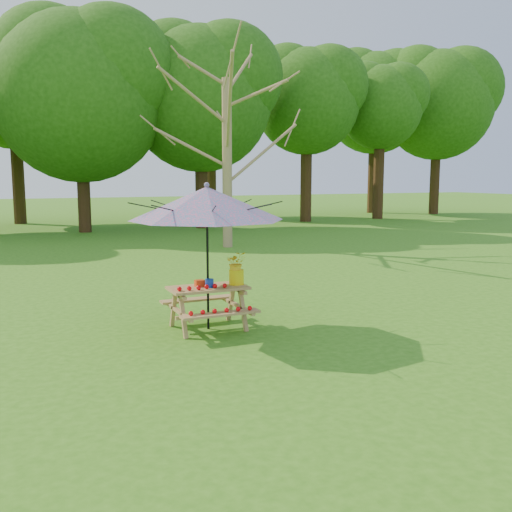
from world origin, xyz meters
name	(u,v)px	position (x,y,z in m)	size (l,w,h in m)	color
ground	(139,479)	(0.00, 0.00, 0.00)	(120.00, 120.00, 0.00)	#347215
treeline	(13,36)	(0.00, 22.00, 8.00)	(60.00, 12.00, 16.00)	#1E500D
bare_tree	(226,4)	(6.00, 13.46, 7.73)	(7.53, 7.53, 12.73)	#937350
picnic_table	(208,308)	(1.98, 3.98, 0.33)	(1.20, 1.32, 0.67)	#A37F49
patio_umbrella	(207,203)	(1.98, 3.98, 1.95)	(2.86, 2.86, 2.27)	black
produce_bins	(204,283)	(1.93, 4.02, 0.72)	(0.25, 0.39, 0.13)	red
tomatoes_row	(202,287)	(1.83, 3.80, 0.71)	(0.77, 0.13, 0.07)	red
flower_bucket	(236,267)	(2.45, 3.97, 0.95)	(0.37, 0.33, 0.52)	yellow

